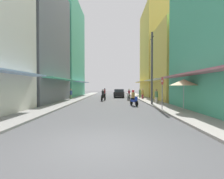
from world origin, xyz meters
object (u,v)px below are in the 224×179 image
pedestrian_far (156,96)px  motorbike_blue (134,99)px  parked_car (119,93)px  street_sign_no_entry (162,89)px  vendor_umbrella (184,82)px  pedestrian_foreground (143,94)px  motorbike_black (103,96)px  pedestrian_midway (71,94)px  utility_pole (152,68)px  motorbike_silver (129,95)px  motorbike_maroon (105,92)px  pedestrian_crossing (140,93)px

pedestrian_far → motorbike_blue: bearing=-146.0°
parked_car → street_sign_no_entry: street_sign_no_entry is taller
parked_car → vendor_umbrella: bearing=-76.8°
motorbike_blue → pedestrian_foreground: bearing=74.7°
motorbike_black → street_sign_no_entry: bearing=-60.6°
pedestrian_midway → utility_pole: utility_pole is taller
utility_pole → street_sign_no_entry: size_ratio=2.82×
pedestrian_far → motorbike_black: bearing=147.6°
motorbike_black → pedestrian_foreground: pedestrian_foreground is taller
motorbike_silver → pedestrian_far: size_ratio=1.09×
motorbike_blue → pedestrian_midway: size_ratio=1.11×
pedestrian_far → street_sign_no_entry: (-0.91, -5.36, 0.90)m
motorbike_maroon → motorbike_black: size_ratio=1.03×
parked_car → vendor_umbrella: (4.08, -17.45, 1.48)m
pedestrian_foreground → pedestrian_far: bearing=-86.7°
motorbike_black → vendor_umbrella: 12.20m
motorbike_blue → utility_pole: (1.90, 0.47, 3.11)m
motorbike_maroon → pedestrian_foreground: (6.24, -9.84, 0.09)m
pedestrian_far → street_sign_no_entry: street_sign_no_entry is taller
pedestrian_far → street_sign_no_entry: 5.51m
pedestrian_crossing → street_sign_no_entry: size_ratio=0.60×
pedestrian_midway → pedestrian_crossing: bearing=17.1°
motorbike_blue → pedestrian_far: (2.72, 1.84, 0.11)m
pedestrian_midway → street_sign_no_entry: (10.00, -11.03, 0.94)m
motorbike_silver → vendor_umbrella: vendor_umbrella is taller
pedestrian_crossing → street_sign_no_entry: bearing=-91.9°
motorbike_black → pedestrian_far: size_ratio=1.08×
pedestrian_midway → utility_pole: bearing=-34.9°
motorbike_blue → parked_car: 12.99m
motorbike_silver → pedestrian_crossing: (2.14, 3.69, 0.09)m
pedestrian_far → motorbike_silver: bearing=116.3°
motorbike_blue → utility_pole: 3.68m
parked_car → pedestrian_midway: size_ratio=2.71×
motorbike_maroon → vendor_umbrella: (6.99, -22.86, 1.52)m
parked_car → utility_pole: utility_pole is taller
pedestrian_foreground → pedestrian_midway: bearing=-174.5°
motorbike_silver → utility_pole: (1.76, -6.57, 3.11)m
motorbike_blue → parked_car: size_ratio=0.41×
motorbike_black → vendor_umbrella: vendor_umbrella is taller
pedestrian_foreground → motorbike_maroon: bearing=122.4°
utility_pole → motorbike_maroon: bearing=108.0°
motorbike_maroon → utility_pole: (5.81, -17.89, 3.11)m
motorbike_blue → utility_pole: size_ratio=0.23×
parked_car → motorbike_blue: bearing=-85.6°
parked_car → pedestrian_midway: bearing=-142.9°
pedestrian_foreground → utility_pole: 8.61m
street_sign_no_entry → motorbike_black: bearing=119.4°
motorbike_blue → vendor_umbrella: (3.08, -4.50, 1.52)m
motorbike_maroon → pedestrian_crossing: 9.83m
motorbike_black → pedestrian_far: 7.25m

